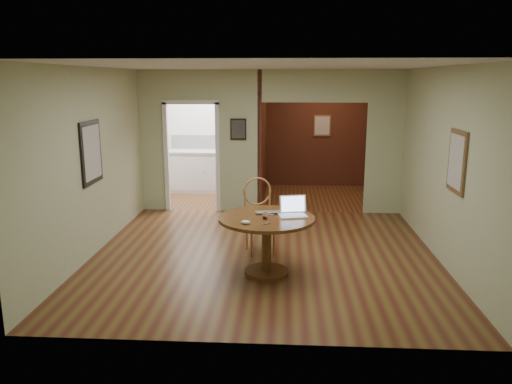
# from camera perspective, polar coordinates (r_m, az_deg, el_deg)

# --- Properties ---
(floor) EXTENTS (5.00, 5.00, 0.00)m
(floor) POSITION_cam_1_polar(r_m,az_deg,el_deg) (7.37, 0.91, -7.26)
(floor) COLOR #4F2316
(floor) RESTS_ON ground
(room_shell) EXTENTS (5.20, 7.50, 5.00)m
(room_shell) POSITION_cam_1_polar(r_m,az_deg,el_deg) (10.12, -0.94, 5.76)
(room_shell) COLOR silver
(room_shell) RESTS_ON ground
(dining_table) EXTENTS (1.25, 1.25, 0.78)m
(dining_table) POSITION_cam_1_polar(r_m,az_deg,el_deg) (6.52, 1.22, -4.58)
(dining_table) COLOR brown
(dining_table) RESTS_ON ground
(chair) EXTENTS (0.58, 0.58, 1.11)m
(chair) POSITION_cam_1_polar(r_m,az_deg,el_deg) (7.39, 0.33, -2.19)
(chair) COLOR #AF743E
(chair) RESTS_ON ground
(open_laptop) EXTENTS (0.40, 0.38, 0.25)m
(open_laptop) POSITION_cam_1_polar(r_m,az_deg,el_deg) (6.55, 4.24, -2.10)
(open_laptop) COLOR white
(open_laptop) RESTS_ON dining_table
(closed_laptop) EXTENTS (0.38, 0.28, 0.03)m
(closed_laptop) POSITION_cam_1_polar(r_m,az_deg,el_deg) (6.57, 1.52, -2.47)
(closed_laptop) COLOR silver
(closed_laptop) RESTS_ON dining_table
(mouse) EXTENTS (0.13, 0.08, 0.05)m
(mouse) POSITION_cam_1_polar(r_m,az_deg,el_deg) (6.14, -1.17, -3.47)
(mouse) COLOR white
(mouse) RESTS_ON dining_table
(wine_glass) EXTENTS (0.08, 0.08, 0.09)m
(wine_glass) POSITION_cam_1_polar(r_m,az_deg,el_deg) (6.35, 1.05, -2.72)
(wine_glass) COLOR white
(wine_glass) RESTS_ON dining_table
(pen) EXTENTS (0.10, 0.10, 0.01)m
(pen) POSITION_cam_1_polar(r_m,az_deg,el_deg) (6.13, 1.22, -3.69)
(pen) COLOR navy
(pen) RESTS_ON dining_table
(kitchen_cabinet) EXTENTS (2.06, 0.60, 0.94)m
(kitchen_cabinet) POSITION_cam_1_polar(r_m,az_deg,el_deg) (11.42, -4.92, 2.39)
(kitchen_cabinet) COLOR white
(kitchen_cabinet) RESTS_ON ground
(grocery_bag) EXTENTS (0.40, 0.37, 0.33)m
(grocery_bag) POSITION_cam_1_polar(r_m,az_deg,el_deg) (11.25, -1.54, 5.53)
(grocery_bag) COLOR #C1B08D
(grocery_bag) RESTS_ON kitchen_cabinet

